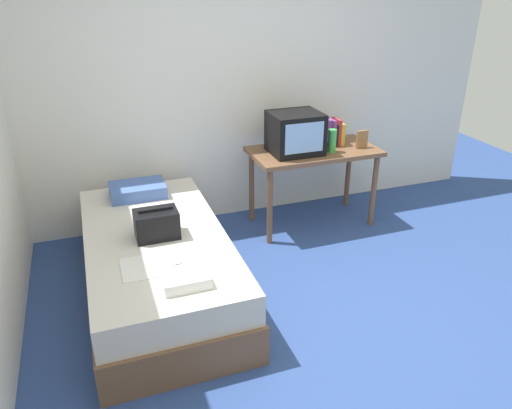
# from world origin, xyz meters

# --- Properties ---
(ground_plane) EXTENTS (8.00, 8.00, 0.00)m
(ground_plane) POSITION_xyz_m (0.00, 0.00, 0.00)
(ground_plane) COLOR #2D4784
(wall_back) EXTENTS (5.20, 0.10, 2.60)m
(wall_back) POSITION_xyz_m (0.00, 2.00, 1.30)
(wall_back) COLOR silver
(wall_back) RESTS_ON ground
(bed) EXTENTS (1.00, 2.00, 0.50)m
(bed) POSITION_xyz_m (-1.00, 0.83, 0.24)
(bed) COLOR brown
(bed) RESTS_ON ground
(desk) EXTENTS (1.16, 0.60, 0.74)m
(desk) POSITION_xyz_m (0.57, 1.49, 0.65)
(desk) COLOR brown
(desk) RESTS_ON ground
(tv) EXTENTS (0.44, 0.39, 0.36)m
(tv) POSITION_xyz_m (0.36, 1.48, 0.92)
(tv) COLOR black
(tv) RESTS_ON desk
(water_bottle) EXTENTS (0.07, 0.07, 0.21)m
(water_bottle) POSITION_xyz_m (0.68, 1.38, 0.85)
(water_bottle) COLOR green
(water_bottle) RESTS_ON desk
(book_row) EXTENTS (0.17, 0.16, 0.25)m
(book_row) POSITION_xyz_m (0.79, 1.57, 0.86)
(book_row) COLOR #7A3D89
(book_row) RESTS_ON desk
(picture_frame) EXTENTS (0.11, 0.02, 0.16)m
(picture_frame) POSITION_xyz_m (0.99, 1.39, 0.82)
(picture_frame) COLOR olive
(picture_frame) RESTS_ON desk
(pillow) EXTENTS (0.45, 0.31, 0.10)m
(pillow) POSITION_xyz_m (-1.03, 1.55, 0.55)
(pillow) COLOR #4766AD
(pillow) RESTS_ON bed
(handbag) EXTENTS (0.30, 0.20, 0.23)m
(handbag) POSITION_xyz_m (-0.99, 0.78, 0.60)
(handbag) COLOR black
(handbag) RESTS_ON bed
(magazine) EXTENTS (0.21, 0.29, 0.01)m
(magazine) POSITION_xyz_m (-1.17, 0.41, 0.50)
(magazine) COLOR white
(magazine) RESTS_ON bed
(remote_dark) EXTENTS (0.04, 0.16, 0.02)m
(remote_dark) POSITION_xyz_m (-0.93, 0.26, 0.51)
(remote_dark) COLOR black
(remote_dark) RESTS_ON bed
(remote_silver) EXTENTS (0.04, 0.14, 0.02)m
(remote_silver) POSITION_xyz_m (-1.10, 1.00, 0.51)
(remote_silver) COLOR #B7B7BC
(remote_silver) RESTS_ON bed
(folded_towel) EXTENTS (0.28, 0.22, 0.07)m
(folded_towel) POSITION_xyz_m (-0.93, 0.14, 0.53)
(folded_towel) COLOR white
(folded_towel) RESTS_ON bed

